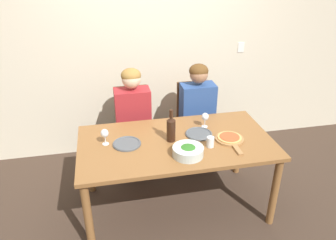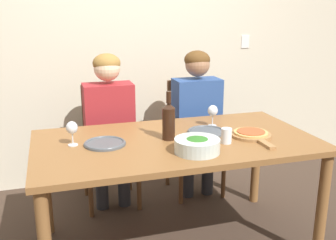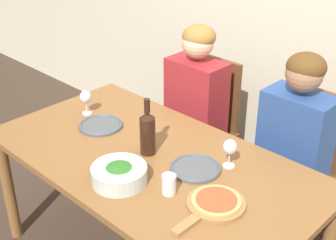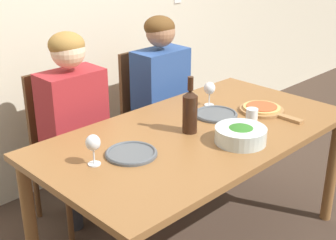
{
  "view_description": "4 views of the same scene",
  "coord_description": "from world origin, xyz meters",
  "px_view_note": "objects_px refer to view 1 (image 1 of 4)",
  "views": [
    {
      "loc": [
        -0.6,
        -2.51,
        2.29
      ],
      "look_at": [
        -0.06,
        0.09,
        0.93
      ],
      "focal_mm": 35.0,
      "sensor_mm": 36.0,
      "label": 1
    },
    {
      "loc": [
        -0.73,
        -2.24,
        1.55
      ],
      "look_at": [
        -0.01,
        0.15,
        0.85
      ],
      "focal_mm": 42.0,
      "sensor_mm": 36.0,
      "label": 2
    },
    {
      "loc": [
        1.47,
        -1.41,
        2.05
      ],
      "look_at": [
        0.04,
        0.08,
        0.96
      ],
      "focal_mm": 50.0,
      "sensor_mm": 36.0,
      "label": 3
    },
    {
      "loc": [
        -1.74,
        -1.54,
        1.78
      ],
      "look_at": [
        -0.14,
        0.09,
        0.83
      ],
      "focal_mm": 50.0,
      "sensor_mm": 36.0,
      "label": 4
    }
  ],
  "objects_px": {
    "dinner_plate_left": "(127,144)",
    "wine_glass_right": "(205,117)",
    "water_tumbler": "(210,142)",
    "person_man": "(198,107)",
    "dinner_plate_right": "(199,134)",
    "wine_glass_left": "(105,134)",
    "person_woman": "(133,112)",
    "chair_left": "(133,126)",
    "chair_right": "(194,120)",
    "broccoli_bowl": "(188,151)",
    "wine_bottle": "(171,128)",
    "pizza_on_board": "(230,139)"
  },
  "relations": [
    {
      "from": "wine_glass_left",
      "to": "person_woman",
      "type": "bearing_deg",
      "value": 63.31
    },
    {
      "from": "person_woman",
      "to": "wine_glass_left",
      "type": "bearing_deg",
      "value": -116.69
    },
    {
      "from": "broccoli_bowl",
      "to": "dinner_plate_left",
      "type": "relative_size",
      "value": 1.04
    },
    {
      "from": "person_woman",
      "to": "person_man",
      "type": "height_order",
      "value": "same"
    },
    {
      "from": "chair_left",
      "to": "wine_glass_right",
      "type": "distance_m",
      "value": 0.96
    },
    {
      "from": "chair_left",
      "to": "broccoli_bowl",
      "type": "xyz_separation_m",
      "value": [
        0.36,
        -1.07,
        0.28
      ]
    },
    {
      "from": "chair_left",
      "to": "wine_bottle",
      "type": "xyz_separation_m",
      "value": [
        0.27,
        -0.8,
        0.36
      ]
    },
    {
      "from": "person_man",
      "to": "wine_glass_left",
      "type": "relative_size",
      "value": 8.17
    },
    {
      "from": "person_man",
      "to": "wine_bottle",
      "type": "xyz_separation_m",
      "value": [
        -0.46,
        -0.68,
        0.14
      ]
    },
    {
      "from": "dinner_plate_right",
      "to": "chair_left",
      "type": "bearing_deg",
      "value": 126.55
    },
    {
      "from": "water_tumbler",
      "to": "pizza_on_board",
      "type": "bearing_deg",
      "value": 17.88
    },
    {
      "from": "chair_left",
      "to": "wine_bottle",
      "type": "height_order",
      "value": "wine_bottle"
    },
    {
      "from": "wine_glass_right",
      "to": "water_tumbler",
      "type": "height_order",
      "value": "wine_glass_right"
    },
    {
      "from": "dinner_plate_left",
      "to": "dinner_plate_right",
      "type": "distance_m",
      "value": 0.68
    },
    {
      "from": "wine_glass_right",
      "to": "water_tumbler",
      "type": "distance_m",
      "value": 0.37
    },
    {
      "from": "water_tumbler",
      "to": "dinner_plate_right",
      "type": "bearing_deg",
      "value": 99.28
    },
    {
      "from": "chair_right",
      "to": "chair_left",
      "type": "bearing_deg",
      "value": 180.0
    },
    {
      "from": "person_man",
      "to": "wine_glass_right",
      "type": "xyz_separation_m",
      "value": [
        -0.08,
        -0.49,
        0.12
      ]
    },
    {
      "from": "dinner_plate_left",
      "to": "dinner_plate_right",
      "type": "xyz_separation_m",
      "value": [
        0.68,
        0.04,
        0.0
      ]
    },
    {
      "from": "chair_right",
      "to": "broccoli_bowl",
      "type": "height_order",
      "value": "chair_right"
    },
    {
      "from": "person_man",
      "to": "dinner_plate_right",
      "type": "relative_size",
      "value": 4.85
    },
    {
      "from": "wine_glass_left",
      "to": "dinner_plate_left",
      "type": "bearing_deg",
      "value": -13.48
    },
    {
      "from": "wine_glass_right",
      "to": "broccoli_bowl",
      "type": "bearing_deg",
      "value": -122.32
    },
    {
      "from": "person_man",
      "to": "wine_glass_left",
      "type": "height_order",
      "value": "person_man"
    },
    {
      "from": "person_woman",
      "to": "dinner_plate_right",
      "type": "bearing_deg",
      "value": -48.79
    },
    {
      "from": "wine_bottle",
      "to": "broccoli_bowl",
      "type": "bearing_deg",
      "value": -72.03
    },
    {
      "from": "person_man",
      "to": "broccoli_bowl",
      "type": "xyz_separation_m",
      "value": [
        -0.37,
        -0.96,
        0.05
      ]
    },
    {
      "from": "wine_glass_left",
      "to": "wine_glass_right",
      "type": "xyz_separation_m",
      "value": [
        0.97,
        0.13,
        0.0
      ]
    },
    {
      "from": "person_woman",
      "to": "person_man",
      "type": "bearing_deg",
      "value": 0.0
    },
    {
      "from": "dinner_plate_left",
      "to": "dinner_plate_right",
      "type": "height_order",
      "value": "same"
    },
    {
      "from": "chair_left",
      "to": "wine_glass_right",
      "type": "height_order",
      "value": "chair_left"
    },
    {
      "from": "person_woman",
      "to": "dinner_plate_right",
      "type": "distance_m",
      "value": 0.84
    },
    {
      "from": "wine_glass_right",
      "to": "wine_glass_left",
      "type": "bearing_deg",
      "value": -172.12
    },
    {
      "from": "wine_glass_left",
      "to": "dinner_plate_right",
      "type": "bearing_deg",
      "value": -0.23
    },
    {
      "from": "dinner_plate_left",
      "to": "wine_glass_right",
      "type": "relative_size",
      "value": 1.69
    },
    {
      "from": "wine_glass_left",
      "to": "pizza_on_board",
      "type": "bearing_deg",
      "value": -8.24
    },
    {
      "from": "person_woman",
      "to": "wine_glass_right",
      "type": "height_order",
      "value": "person_woman"
    },
    {
      "from": "chair_left",
      "to": "person_woman",
      "type": "bearing_deg",
      "value": -90.0
    },
    {
      "from": "person_woman",
      "to": "person_man",
      "type": "relative_size",
      "value": 1.0
    },
    {
      "from": "person_man",
      "to": "dinner_plate_right",
      "type": "bearing_deg",
      "value": -105.66
    },
    {
      "from": "dinner_plate_right",
      "to": "wine_glass_right",
      "type": "height_order",
      "value": "wine_glass_right"
    },
    {
      "from": "chair_left",
      "to": "person_woman",
      "type": "relative_size",
      "value": 0.78
    },
    {
      "from": "wine_bottle",
      "to": "pizza_on_board",
      "type": "xyz_separation_m",
      "value": [
        0.53,
        -0.11,
        -0.11
      ]
    },
    {
      "from": "wine_glass_left",
      "to": "wine_glass_right",
      "type": "height_order",
      "value": "same"
    },
    {
      "from": "dinner_plate_right",
      "to": "wine_glass_right",
      "type": "xyz_separation_m",
      "value": [
        0.1,
        0.14,
        0.1
      ]
    },
    {
      "from": "person_man",
      "to": "broccoli_bowl",
      "type": "relative_size",
      "value": 4.66
    },
    {
      "from": "chair_left",
      "to": "broccoli_bowl",
      "type": "height_order",
      "value": "chair_left"
    },
    {
      "from": "person_woman",
      "to": "wine_bottle",
      "type": "relative_size",
      "value": 3.98
    },
    {
      "from": "dinner_plate_left",
      "to": "dinner_plate_right",
      "type": "relative_size",
      "value": 1.0
    },
    {
      "from": "chair_left",
      "to": "wine_glass_right",
      "type": "relative_size",
      "value": 6.39
    }
  ]
}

